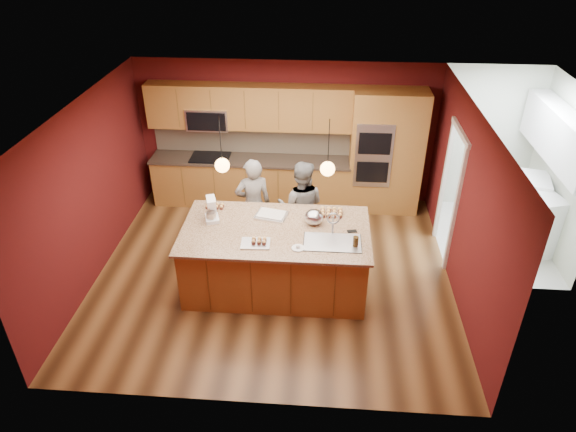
# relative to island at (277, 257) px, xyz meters

# --- Properties ---
(floor) EXTENTS (5.50, 5.50, 0.00)m
(floor) POSITION_rel_island_xyz_m (-0.08, 0.29, -0.51)
(floor) COLOR #3F2713
(floor) RESTS_ON ground
(ceiling) EXTENTS (5.50, 5.50, 0.00)m
(ceiling) POSITION_rel_island_xyz_m (-0.08, 0.29, 2.19)
(ceiling) COLOR white
(ceiling) RESTS_ON ground
(wall_back) EXTENTS (5.50, 0.00, 5.50)m
(wall_back) POSITION_rel_island_xyz_m (-0.08, 2.79, 0.84)
(wall_back) COLOR #4E1112
(wall_back) RESTS_ON ground
(wall_front) EXTENTS (5.50, 0.00, 5.50)m
(wall_front) POSITION_rel_island_xyz_m (-0.08, -2.21, 0.84)
(wall_front) COLOR #4E1112
(wall_front) RESTS_ON ground
(wall_left) EXTENTS (0.00, 5.00, 5.00)m
(wall_left) POSITION_rel_island_xyz_m (-2.83, 0.29, 0.84)
(wall_left) COLOR #4E1112
(wall_left) RESTS_ON ground
(wall_right) EXTENTS (0.00, 5.00, 5.00)m
(wall_right) POSITION_rel_island_xyz_m (2.67, 0.29, 0.84)
(wall_right) COLOR #4E1112
(wall_right) RESTS_ON ground
(cabinet_run) EXTENTS (3.74, 0.64, 2.30)m
(cabinet_run) POSITION_rel_island_xyz_m (-0.76, 2.54, 0.47)
(cabinet_run) COLOR olive
(cabinet_run) RESTS_ON floor
(oven_column) EXTENTS (1.30, 0.62, 2.30)m
(oven_column) POSITION_rel_island_xyz_m (1.76, 2.49, 0.64)
(oven_column) COLOR olive
(oven_column) RESTS_ON floor
(doorway_trim) EXTENTS (0.08, 1.11, 2.20)m
(doorway_trim) POSITION_rel_island_xyz_m (2.65, 1.09, 0.54)
(doorway_trim) COLOR white
(doorway_trim) RESTS_ON wall_right
(laundry_room) EXTENTS (2.60, 2.70, 2.70)m
(laundry_room) POSITION_rel_island_xyz_m (4.27, 1.49, 1.44)
(laundry_room) COLOR beige
(laundry_room) RESTS_ON ground
(pendant_left) EXTENTS (0.20, 0.20, 0.80)m
(pendant_left) POSITION_rel_island_xyz_m (-0.73, 0.00, 1.49)
(pendant_left) COLOR black
(pendant_left) RESTS_ON ceiling
(pendant_right) EXTENTS (0.20, 0.20, 0.80)m
(pendant_right) POSITION_rel_island_xyz_m (0.69, 0.00, 1.49)
(pendant_right) COLOR black
(pendant_right) RESTS_ON ceiling
(island) EXTENTS (2.72, 1.52, 1.38)m
(island) POSITION_rel_island_xyz_m (0.00, 0.00, 0.00)
(island) COLOR olive
(island) RESTS_ON floor
(person_left) EXTENTS (0.68, 0.55, 1.62)m
(person_left) POSITION_rel_island_xyz_m (-0.48, 1.01, 0.30)
(person_left) COLOR black
(person_left) RESTS_ON floor
(person_right) EXTENTS (0.81, 0.64, 1.60)m
(person_right) POSITION_rel_island_xyz_m (0.30, 1.01, 0.29)
(person_right) COLOR gray
(person_right) RESTS_ON floor
(stand_mixer) EXTENTS (0.26, 0.30, 0.36)m
(stand_mixer) POSITION_rel_island_xyz_m (-0.98, 0.20, 0.65)
(stand_mixer) COLOR white
(stand_mixer) RESTS_ON island
(sheet_cake) EXTENTS (0.52, 0.43, 0.05)m
(sheet_cake) POSITION_rel_island_xyz_m (-0.11, 0.37, 0.51)
(sheet_cake) COLOR white
(sheet_cake) RESTS_ON island
(cooling_rack) EXTENTS (0.41, 0.31, 0.02)m
(cooling_rack) POSITION_rel_island_xyz_m (-0.26, -0.38, 0.50)
(cooling_rack) COLOR silver
(cooling_rack) RESTS_ON island
(mixing_bowl) EXTENTS (0.28, 0.28, 0.24)m
(mixing_bowl) POSITION_rel_island_xyz_m (0.53, 0.21, 0.60)
(mixing_bowl) COLOR silver
(mixing_bowl) RESTS_ON island
(plate) EXTENTS (0.18, 0.18, 0.01)m
(plate) POSITION_rel_island_xyz_m (0.34, -0.45, 0.50)
(plate) COLOR white
(plate) RESTS_ON island
(tumbler) EXTENTS (0.08, 0.08, 0.15)m
(tumbler) POSITION_rel_island_xyz_m (1.12, -0.33, 0.57)
(tumbler) COLOR #32220D
(tumbler) RESTS_ON island
(phone) EXTENTS (0.15, 0.10, 0.01)m
(phone) POSITION_rel_island_xyz_m (1.08, 0.03, 0.50)
(phone) COLOR black
(phone) RESTS_ON island
(cupcakes_left) EXTENTS (0.30, 0.15, 0.07)m
(cupcakes_left) POSITION_rel_island_xyz_m (-1.01, 0.55, 0.52)
(cupcakes_left) COLOR tan
(cupcakes_left) RESTS_ON island
(cupcakes_rack) EXTENTS (0.23, 0.15, 0.07)m
(cupcakes_rack) POSITION_rel_island_xyz_m (-0.21, -0.37, 0.54)
(cupcakes_rack) COLOR tan
(cupcakes_rack) RESTS_ON island
(cupcakes_right) EXTENTS (0.35, 0.26, 0.08)m
(cupcakes_right) POSITION_rel_island_xyz_m (0.79, 0.48, 0.53)
(cupcakes_right) COLOR tan
(cupcakes_right) RESTS_ON island
(washer) EXTENTS (0.80, 0.82, 1.04)m
(washer) POSITION_rel_island_xyz_m (4.11, 1.23, 0.01)
(washer) COLOR white
(washer) RESTS_ON floor
(dryer) EXTENTS (0.82, 0.84, 1.09)m
(dryer) POSITION_rel_island_xyz_m (4.10, 1.79, 0.04)
(dryer) COLOR white
(dryer) RESTS_ON floor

